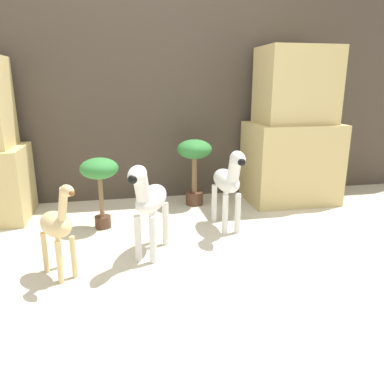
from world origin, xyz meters
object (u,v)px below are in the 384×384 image
object	(u,v)px
zebra_right	(228,181)
potted_palm_back	(100,174)
zebra_left	(149,200)
giraffe_figurine	(57,226)
potted_palm_front	(194,158)

from	to	relation	value
zebra_right	potted_palm_back	distance (m)	0.96
zebra_left	giraffe_figurine	world-z (taller)	zebra_left
zebra_right	potted_palm_front	distance (m)	0.66
giraffe_figurine	potted_palm_front	bearing A→B (deg)	48.64
zebra_left	zebra_right	bearing A→B (deg)	29.58
zebra_left	potted_palm_back	distance (m)	0.65
potted_palm_front	giraffe_figurine	bearing A→B (deg)	-131.36
zebra_right	giraffe_figurine	distance (m)	1.26
giraffe_figurine	zebra_left	bearing A→B (deg)	18.02
giraffe_figurine	potted_palm_back	xyz separation A→B (m)	(0.21, 0.73, 0.11)
giraffe_figurine	potted_palm_back	size ratio (longest dim) A/B	1.06
zebra_right	potted_palm_back	world-z (taller)	zebra_right
zebra_right	potted_palm_back	xyz separation A→B (m)	(-0.94, 0.21, 0.05)
giraffe_figurine	potted_palm_front	distance (m)	1.56
giraffe_figurine	zebra_right	bearing A→B (deg)	24.50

